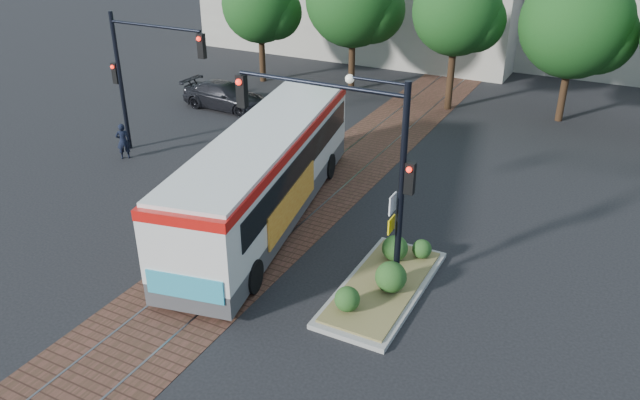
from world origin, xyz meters
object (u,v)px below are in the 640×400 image
Objects in this scene: signal_pole_left at (138,66)px; officer at (123,141)px; traffic_island at (385,279)px; parked_car at (225,96)px; signal_pole_main at (360,150)px; city_bus at (266,170)px.

officer is at bearing -117.70° from signal_pole_left.
traffic_island is 14.50m from signal_pole_left.
traffic_island is 17.97m from parked_car.
officer is 7.60m from parked_car.
traffic_island is at bearing -128.57° from parked_car.
signal_pole_main is at bearing -130.39° from parked_car.
city_bus is at bearing -136.64° from parked_car.
traffic_island is at bearing 122.31° from officer.
parked_car is (-0.58, 6.64, -3.17)m from signal_pole_left.
signal_pole_left reaches higher than traffic_island.
officer is 0.33× the size of parked_car.
traffic_island is 3.95m from signal_pole_main.
city_bus is 2.08× the size of signal_pole_main.
city_bus reaches higher than officer.
signal_pole_left is 1.26× the size of parked_car.
officer is (-13.69, 3.93, 0.45)m from traffic_island.
traffic_island is 14.25m from officer.
parked_car reaches higher than traffic_island.
city_bus is at bearing 157.70° from traffic_island.
signal_pole_left reaches higher than officer.
signal_pole_main is 17.53m from parked_car.
parked_car is at bearing 95.02° from signal_pole_left.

